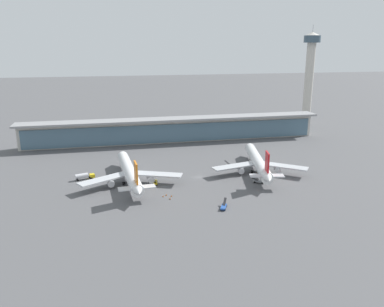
# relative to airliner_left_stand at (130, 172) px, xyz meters

# --- Properties ---
(ground_plane) EXTENTS (1200.00, 1200.00, 0.00)m
(ground_plane) POSITION_rel_airliner_left_stand_xyz_m (31.31, 1.02, -4.91)
(ground_plane) COLOR #515154
(airliner_left_stand) EXTENTS (44.91, 58.55, 15.58)m
(airliner_left_stand) POSITION_rel_airliner_left_stand_xyz_m (0.00, 0.00, 0.00)
(airliner_left_stand) COLOR white
(airliner_left_stand) RESTS_ON ground
(airliner_centre_stand) EXTENTS (44.04, 58.08, 15.58)m
(airliner_centre_stand) POSITION_rel_airliner_left_stand_xyz_m (60.40, 2.19, 0.00)
(airliner_centre_stand) COLOR white
(airliner_centre_stand) RESTS_ON ground
(service_truck_near_nose_yellow) EXTENTS (8.87, 4.85, 2.95)m
(service_truck_near_nose_yellow) POSITION_rel_airliner_left_stand_xyz_m (-19.95, 8.84, -3.20)
(service_truck_near_nose_yellow) COLOR yellow
(service_truck_near_nose_yellow) RESTS_ON ground
(service_truck_under_wing_grey) EXTENTS (6.58, 4.55, 2.70)m
(service_truck_under_wing_grey) POSITION_rel_airliner_left_stand_xyz_m (55.14, -12.02, -4.10)
(service_truck_under_wing_grey) COLOR gray
(service_truck_under_wing_grey) RESTS_ON ground
(service_truck_mid_apron_blue) EXTENTS (4.16, 6.72, 2.70)m
(service_truck_mid_apron_blue) POSITION_rel_airliner_left_stand_xyz_m (32.37, -35.01, -4.10)
(service_truck_mid_apron_blue) COLOR #234C9E
(service_truck_mid_apron_blue) RESTS_ON ground
(service_truck_by_tail_white) EXTENTS (4.28, 6.68, 2.70)m
(service_truck_by_tail_white) POSITION_rel_airliner_left_stand_xyz_m (50.07, 11.74, -4.10)
(service_truck_by_tail_white) COLOR silver
(service_truck_by_tail_white) RESTS_ON ground
(service_truck_on_taxiway_yellow) EXTENTS (2.37, 6.91, 2.70)m
(service_truck_on_taxiway_yellow) POSITION_rel_airliner_left_stand_xyz_m (10.66, -3.79, -4.10)
(service_truck_on_taxiway_yellow) COLOR yellow
(service_truck_on_taxiway_yellow) RESTS_ON ground
(terminal_building) EXTENTS (184.79, 12.80, 15.20)m
(terminal_building) POSITION_rel_airliner_left_stand_xyz_m (31.31, 69.36, 2.96)
(terminal_building) COLOR beige
(terminal_building) RESTS_ON ground
(control_tower) EXTENTS (12.00, 12.00, 72.22)m
(control_tower) POSITION_rel_airliner_left_stand_xyz_m (140.29, 105.39, 34.47)
(control_tower) COLOR beige
(control_tower) RESTS_ON ground
(safety_cone_alpha) EXTENTS (0.62, 0.62, 0.70)m
(safety_cone_alpha) POSITION_rel_airliner_left_stand_xyz_m (14.26, -22.00, -4.59)
(safety_cone_alpha) COLOR orange
(safety_cone_alpha) RESTS_ON ground
(safety_cone_bravo) EXTENTS (0.62, 0.62, 0.70)m
(safety_cone_bravo) POSITION_rel_airliner_left_stand_xyz_m (15.26, -19.48, -4.59)
(safety_cone_bravo) COLOR orange
(safety_cone_bravo) RESTS_ON ground
(safety_cone_charlie) EXTENTS (0.62, 0.62, 0.70)m
(safety_cone_charlie) POSITION_rel_airliner_left_stand_xyz_m (13.38, -17.96, -4.59)
(safety_cone_charlie) COLOR orange
(safety_cone_charlie) RESTS_ON ground
(safety_cone_delta) EXTENTS (0.62, 0.62, 0.70)m
(safety_cone_delta) POSITION_rel_airliner_left_stand_xyz_m (11.95, -18.98, -4.59)
(safety_cone_delta) COLOR orange
(safety_cone_delta) RESTS_ON ground
(safety_cone_echo) EXTENTS (0.62, 0.62, 0.70)m
(safety_cone_echo) POSITION_rel_airliner_left_stand_xyz_m (14.27, -22.20, -4.59)
(safety_cone_echo) COLOR orange
(safety_cone_echo) RESTS_ON ground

